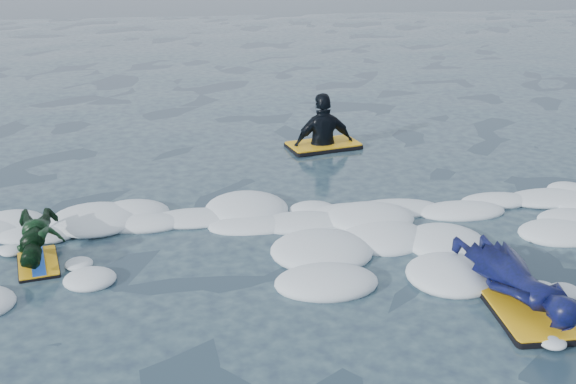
{
  "coord_description": "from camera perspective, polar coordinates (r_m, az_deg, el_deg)",
  "views": [
    {
      "loc": [
        -0.67,
        -6.84,
        3.68
      ],
      "look_at": [
        0.47,
        1.6,
        0.36
      ],
      "focal_mm": 45.0,
      "sensor_mm": 36.0,
      "label": 1
    }
  ],
  "objects": [
    {
      "name": "prone_child_unit",
      "position": [
        8.59,
        -19.07,
        -3.62
      ],
      "size": [
        0.66,
        1.24,
        0.46
      ],
      "rotation": [
        0.0,
        0.0,
        1.8
      ],
      "color": "black",
      "rests_on": "ground"
    },
    {
      "name": "waiting_rider_unit",
      "position": [
        12.04,
        2.81,
        3.67
      ],
      "size": [
        1.31,
        0.92,
        1.78
      ],
      "rotation": [
        0.0,
        0.0,
        0.25
      ],
      "color": "black",
      "rests_on": "ground"
    },
    {
      "name": "prone_woman_unit",
      "position": [
        7.58,
        17.69,
        -6.81
      ],
      "size": [
        0.93,
        1.86,
        0.47
      ],
      "rotation": [
        0.0,
        0.0,
        1.55
      ],
      "color": "black",
      "rests_on": "ground"
    },
    {
      "name": "ground",
      "position": [
        7.8,
        -1.86,
        -6.88
      ],
      "size": [
        120.0,
        120.0,
        0.0
      ],
      "primitive_type": "plane",
      "color": "#162035",
      "rests_on": "ground"
    },
    {
      "name": "foam_band",
      "position": [
        8.72,
        -2.57,
        -3.7
      ],
      "size": [
        12.0,
        3.1,
        0.3
      ],
      "primitive_type": null,
      "color": "white",
      "rests_on": "ground"
    }
  ]
}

